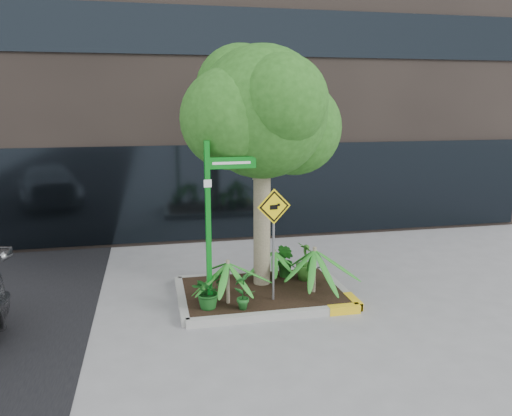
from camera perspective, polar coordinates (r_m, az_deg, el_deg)
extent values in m
plane|color=gray|center=(9.84, -0.06, -10.83)|extent=(80.00, 80.00, 0.00)
cube|color=#9E9E99|center=(11.13, -0.55, -7.65)|extent=(3.20, 0.15, 0.15)
cube|color=#9E9E99|center=(9.14, 2.26, -12.20)|extent=(3.20, 0.15, 0.15)
cube|color=#9E9E99|center=(9.92, -8.50, -10.31)|extent=(0.15, 2.20, 0.15)
cube|color=#9E9E99|center=(10.57, 9.31, -8.90)|extent=(0.15, 2.20, 0.15)
cube|color=yellow|center=(9.52, 10.02, -11.35)|extent=(0.60, 0.17, 0.15)
cube|color=black|center=(10.10, 0.71, -9.46)|extent=(3.05, 2.05, 0.06)
cylinder|color=tan|center=(10.03, 0.68, -0.77)|extent=(0.34, 0.34, 3.20)
cylinder|color=tan|center=(9.86, 1.30, 5.92)|extent=(0.61, 0.17, 1.04)
sphere|color=#225418|center=(9.78, 0.71, 10.88)|extent=(2.56, 2.56, 2.56)
sphere|color=#225418|center=(10.29, 4.42, 9.12)|extent=(1.92, 1.92, 1.92)
sphere|color=#225418|center=(9.45, -2.85, 10.18)|extent=(1.92, 1.92, 1.92)
sphere|color=#225418|center=(9.21, 2.93, 12.12)|extent=(1.71, 1.71, 1.71)
sphere|color=#225418|center=(10.24, -1.75, 13.31)|extent=(1.81, 1.81, 1.81)
cylinder|color=tan|center=(9.90, 6.67, -7.00)|extent=(0.07, 0.07, 0.92)
cylinder|color=tan|center=(9.33, -3.24, -8.40)|extent=(0.07, 0.07, 0.84)
cylinder|color=tan|center=(10.58, 2.08, -6.44)|extent=(0.07, 0.07, 0.64)
imported|color=#18541B|center=(9.19, -5.54, -9.35)|extent=(0.81, 0.81, 0.66)
imported|color=#2E671F|center=(10.58, 5.73, -6.05)|extent=(0.54, 0.54, 0.80)
imported|color=#1E6121|center=(9.08, -1.46, -9.34)|extent=(0.52, 0.52, 0.73)
imported|color=#1C601B|center=(10.67, 3.42, -6.00)|extent=(0.50, 0.50, 0.74)
cube|color=#0A7818|center=(8.91, -5.47, -2.56)|extent=(0.09, 0.09, 3.18)
cube|color=#0A7818|center=(8.76, -2.83, 5.18)|extent=(0.89, 0.07, 0.20)
cube|color=#0A7818|center=(9.08, -6.08, 6.81)|extent=(0.07, 0.89, 0.20)
cube|color=white|center=(8.74, -2.81, 5.16)|extent=(0.68, 0.03, 0.05)
cube|color=white|center=(9.08, -6.19, 6.81)|extent=(0.03, 0.68, 0.05)
cube|color=white|center=(8.68, -5.54, 2.80)|extent=(0.14, 0.01, 0.14)
cylinder|color=slate|center=(9.31, 2.00, -4.78)|extent=(0.05, 0.06, 1.96)
cube|color=yellow|center=(9.08, 2.07, 0.18)|extent=(0.65, 0.13, 0.66)
cube|color=black|center=(9.07, 2.09, 0.16)|extent=(0.58, 0.10, 0.58)
cube|color=yellow|center=(9.07, 2.10, 0.15)|extent=(0.49, 0.09, 0.50)
cube|color=black|center=(9.06, 2.04, 0.08)|extent=(0.15, 0.03, 0.09)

